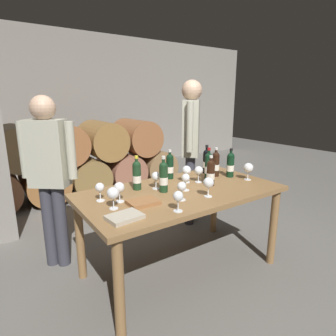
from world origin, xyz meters
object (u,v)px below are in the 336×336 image
(wine_bottle_5, at_px, (208,166))
(wine_glass_6, at_px, (182,187))
(wine_bottle_0, at_px, (163,177))
(wine_glass_8, at_px, (113,194))
(leather_ledger, at_px, (143,202))
(wine_glass_0, at_px, (156,177))
(wine_glass_2, at_px, (186,179))
(wine_glass_4, at_px, (248,168))
(wine_glass_9, at_px, (187,171))
(wine_glass_5, at_px, (199,171))
(wine_bottle_4, at_px, (216,164))
(sommelier_presenting, at_px, (191,139))
(taster_seated_left, at_px, (49,169))
(wine_bottle_3, at_px, (137,175))
(dining_table, at_px, (181,200))
(wine_bottle_1, at_px, (230,165))
(wine_bottle_6, at_px, (211,172))
(wine_bottle_7, at_px, (206,161))
(wine_glass_3, at_px, (178,197))
(wine_glass_10, at_px, (119,188))
(wine_glass_1, at_px, (209,183))
(wine_glass_7, at_px, (100,188))
(tasting_notebook, at_px, (125,217))
(wine_bottle_2, at_px, (170,166))

(wine_bottle_5, height_order, wine_glass_6, wine_bottle_5)
(wine_bottle_5, bearing_deg, wine_bottle_0, -173.79)
(wine_glass_8, xyz_separation_m, leather_ledger, (0.22, -0.04, -0.10))
(wine_bottle_0, bearing_deg, wine_glass_0, 97.01)
(wine_glass_2, height_order, wine_glass_4, wine_glass_4)
(wine_glass_4, distance_m, wine_glass_9, 0.59)
(wine_glass_5, bearing_deg, wine_bottle_4, 14.54)
(sommelier_presenting, bearing_deg, taster_seated_left, -178.92)
(wine_bottle_0, xyz_separation_m, taster_seated_left, (-0.74, 0.67, 0.03))
(wine_bottle_0, height_order, wine_glass_0, wine_bottle_0)
(wine_bottle_3, distance_m, wine_glass_4, 1.06)
(dining_table, distance_m, sommelier_presenting, 1.09)
(wine_bottle_3, distance_m, wine_glass_5, 0.58)
(wine_bottle_1, bearing_deg, wine_glass_0, 173.66)
(wine_bottle_6, relative_size, wine_glass_6, 1.88)
(dining_table, bearing_deg, wine_bottle_0, 162.22)
(wine_bottle_4, relative_size, wine_bottle_7, 0.97)
(wine_glass_3, distance_m, sommelier_presenting, 1.50)
(wine_glass_4, xyz_separation_m, wine_glass_8, (-1.35, 0.05, -0.00))
(wine_bottle_3, distance_m, sommelier_presenting, 1.14)
(wine_bottle_0, height_order, leather_ledger, wine_bottle_0)
(wine_bottle_5, bearing_deg, wine_bottle_7, 52.89)
(wine_glass_4, bearing_deg, wine_bottle_3, 161.44)
(wine_glass_2, bearing_deg, wine_glass_9, 50.25)
(wine_glass_4, bearing_deg, wine_glass_10, 173.17)
(leather_ledger, bearing_deg, wine_glass_4, 1.74)
(wine_bottle_4, relative_size, wine_glass_1, 1.81)
(wine_bottle_0, bearing_deg, wine_bottle_7, 19.63)
(wine_bottle_6, relative_size, wine_glass_2, 1.87)
(wine_glass_0, bearing_deg, wine_bottle_6, -22.50)
(wine_bottle_3, distance_m, wine_bottle_5, 0.71)
(wine_bottle_7, distance_m, wine_glass_0, 0.72)
(wine_glass_7, bearing_deg, wine_glass_9, 1.01)
(wine_bottle_5, xyz_separation_m, taster_seated_left, (-1.29, 0.61, 0.03))
(wine_bottle_1, xyz_separation_m, tasting_notebook, (-1.30, -0.32, -0.11))
(dining_table, xyz_separation_m, wine_glass_6, (-0.14, -0.19, 0.19))
(sommelier_presenting, bearing_deg, wine_bottle_4, -104.89)
(wine_bottle_2, height_order, wine_glass_6, wine_bottle_2)
(wine_bottle_3, xyz_separation_m, wine_glass_10, (-0.25, -0.19, -0.02))
(wine_bottle_0, distance_m, wine_glass_6, 0.24)
(wine_bottle_3, height_order, wine_glass_6, wine_bottle_3)
(wine_bottle_7, distance_m, taster_seated_left, 1.49)
(taster_seated_left, bearing_deg, wine_bottle_3, -39.96)
(wine_glass_7, relative_size, sommelier_presenting, 0.08)
(taster_seated_left, bearing_deg, wine_glass_8, -72.39)
(wine_bottle_7, relative_size, wine_glass_3, 2.00)
(sommelier_presenting, bearing_deg, wine_bottle_1, -94.84)
(dining_table, bearing_deg, wine_glass_6, -126.52)
(wine_bottle_4, xyz_separation_m, wine_glass_6, (-0.69, -0.36, -0.02))
(wine_bottle_6, distance_m, wine_glass_0, 0.49)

